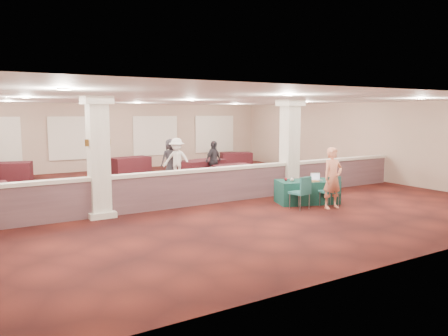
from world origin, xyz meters
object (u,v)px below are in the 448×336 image
far_table_back_left (6,172)px  attendee_c (213,161)px  near_table (307,192)px  far_table_back_center (131,165)px  conf_chair_side (302,190)px  far_table_front_right (232,172)px  attendee_b (177,160)px  attendee_d (171,159)px  woman (333,178)px  conf_chair_main (331,189)px  far_table_front_center (201,170)px  far_table_back_right (236,159)px

far_table_back_left → attendee_c: (7.34, -4.08, 0.43)m
near_table → far_table_back_center: (-2.34, 9.50, 0.01)m
conf_chair_side → far_table_front_right: (1.15, 5.64, -0.24)m
attendee_b → far_table_front_right: bearing=18.6°
far_table_front_right → far_table_back_left: far_table_back_left is taller
far_table_front_right → attendee_d: bearing=144.6°
woman → far_table_front_right: bearing=91.5°
conf_chair_main → attendee_d: size_ratio=0.55×
near_table → woman: bearing=-63.8°
far_table_front_center → attendee_c: bearing=-66.7°
far_table_back_right → far_table_back_center: bearing=180.0°
conf_chair_side → conf_chair_main: bearing=-24.8°
woman → attendee_c: size_ratio=1.09×
conf_chair_main → attendee_b: attendee_b is taller
far_table_front_center → far_table_front_right: 1.32m
attendee_c → attendee_d: bearing=118.4°
near_table → conf_chair_main: 0.91m
near_table → far_table_front_right: size_ratio=1.13×
far_table_back_right → attendee_d: attendee_d is taller
near_table → far_table_front_right: bearing=104.3°
near_table → far_table_front_center: bearing=113.6°
attendee_b → attendee_d: size_ratio=1.03×
far_table_front_right → attendee_b: attendee_b is taller
woman → far_table_back_center: 10.75m
attendee_b → attendee_d: 0.50m
woman → attendee_b: (-1.72, 6.95, -0.01)m
woman → far_table_front_right: 6.02m
far_table_back_right → attendee_c: size_ratio=0.99×
woman → far_table_front_right: woman is taller
conf_chair_side → far_table_back_center: bearing=90.6°
far_table_front_center → attendee_d: (-1.16, 0.50, 0.45)m
far_table_front_right → attendee_b: size_ratio=0.93×
far_table_back_center → far_table_back_right: bearing=0.0°
near_table → far_table_front_center: (-0.47, 6.00, 0.05)m
conf_chair_side → attendee_d: attendee_d is taller
conf_chair_main → woman: (-0.05, -0.08, 0.34)m
conf_chair_main → woman: 0.35m
conf_chair_main → attendee_b: size_ratio=0.53×
far_table_back_left → far_table_back_right: (11.09, 0.00, -0.06)m
conf_chair_side → attendee_b: bearing=89.0°
far_table_front_right → attendee_d: (-2.06, 1.46, 0.53)m
near_table → conf_chair_side: size_ratio=1.91×
conf_chair_main → far_table_back_right: 10.90m
near_table → attendee_c: size_ratio=1.12×
far_table_back_center → attendee_d: attendee_d is taller
conf_chair_main → far_table_front_right: conf_chair_main is taller
woman → attendee_b: size_ratio=1.02×
far_table_back_right → attendee_b: size_ratio=0.92×
far_table_back_left → conf_chair_main: bearing=-53.3°
conf_chair_main → far_table_back_center: 10.67m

